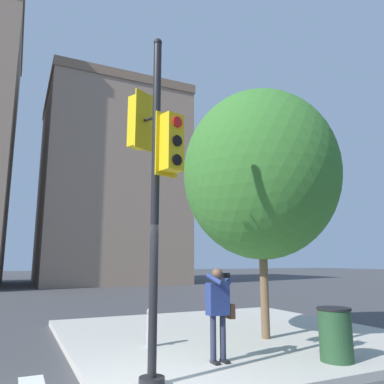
% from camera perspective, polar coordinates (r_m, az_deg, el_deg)
% --- Properties ---
extents(sidewalk_corner, '(8.00, 8.00, 0.16)m').
position_cam_1_polar(sidewalk_corner, '(10.23, 5.69, -20.92)').
color(sidewalk_corner, '#BCB7AD').
rests_on(sidewalk_corner, ground_plane).
extents(traffic_signal_pole, '(0.67, 1.11, 5.55)m').
position_cam_1_polar(traffic_signal_pole, '(6.04, -5.74, 3.68)').
color(traffic_signal_pole, black).
rests_on(traffic_signal_pole, sidewalk_corner).
extents(person_photographer, '(0.58, 0.54, 1.65)m').
position_cam_1_polar(person_photographer, '(7.18, 4.10, -16.84)').
color(person_photographer, black).
rests_on(person_photographer, sidewalk_corner).
extents(street_tree, '(3.90, 3.90, 6.10)m').
position_cam_1_polar(street_tree, '(9.64, 10.38, 2.70)').
color(street_tree, brown).
rests_on(street_tree, sidewalk_corner).
extents(fire_hydrant, '(0.17, 0.23, 0.79)m').
position_cam_1_polar(fire_hydrant, '(8.55, -6.43, -19.79)').
color(fire_hydrant, '#99999E').
rests_on(fire_hydrant, sidewalk_corner).
extents(trash_bin, '(0.62, 0.62, 0.94)m').
position_cam_1_polar(trash_bin, '(7.76, 21.01, -19.56)').
color(trash_bin, '#234728').
rests_on(trash_bin, sidewalk_corner).
extents(building_right, '(12.35, 13.24, 17.94)m').
position_cam_1_polar(building_right, '(37.12, -12.57, 0.71)').
color(building_right, gray).
rests_on(building_right, ground_plane).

